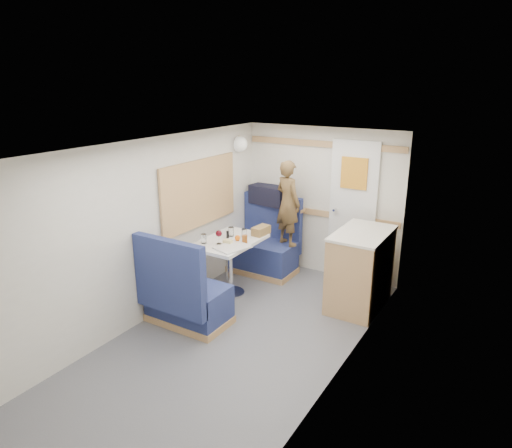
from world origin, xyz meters
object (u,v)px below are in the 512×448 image
Objects in this scene: wine_glass at (219,234)px; tumbler_left at (204,239)px; bench_far at (265,251)px; dome_light at (240,144)px; person at (288,203)px; tumbler_mid at (231,232)px; dinette_table at (229,252)px; orange_fruit at (238,238)px; beer_glass at (245,239)px; duffel_bag at (269,195)px; tumbler_right at (244,233)px; pepper_grinder at (228,234)px; galley_counter at (360,269)px; bread_loaf at (261,231)px; bench_near at (185,299)px; tray at (232,247)px; cheese_block at (228,241)px.

wine_glass is 1.47× the size of tumbler_left.
dome_light reaches higher than bench_far.
bench_far is 0.92× the size of person.
tumbler_left is at bearing -108.52° from tumbler_mid.
dinette_table is 13.59× the size of orange_fruit.
beer_glass is (0.22, -0.00, 0.20)m from dinette_table.
person is 0.47m from duffel_bag.
tumbler_right is at bearing 124.27° from beer_glass.
orange_fruit is (0.13, -0.01, 0.21)m from dinette_table.
tumbler_mid is 1.27× the size of pepper_grinder.
galley_counter reaches higher than tumbler_mid.
tumbler_right is at bearing -122.22° from bread_loaf.
dinette_table is 0.33m from wine_glass.
dinette_table is 1.22m from duffel_bag.
beer_glass is at bearing 75.37° from bench_near.
galley_counter is 1.48m from orange_fruit.
galley_counter is (1.47, -0.31, 0.17)m from bench_far.
beer_glass is at bearing 105.94° from person.
person is (0.33, 0.03, 0.72)m from bench_far.
duffel_bag reaches higher than bread_loaf.
tray is at bearing -61.34° from dome_light.
dome_light reaches higher than pepper_grinder.
galley_counter reaches higher than dinette_table.
beer_glass is at bearing 35.44° from wine_glass.
beer_glass is (-1.24, -0.55, 0.30)m from galley_counter.
tray is 4.17× the size of pepper_grinder.
dome_light is 0.53× the size of tray.
galley_counter is 8.86× the size of cheese_block.
galley_counter is at bearing 43.94° from bench_near.
dinette_table is at bearing -120.96° from bread_loaf.
beer_glass reaches higher than dinette_table.
tray is at bearing -8.70° from wine_glass.
tumbler_left reaches higher than tray.
tumbler_mid is at bearing 126.35° from tray.
pepper_grinder is at bearing -81.76° from duffel_bag.
bench_far is at bearing 80.29° from tumbler_left.
duffel_bag reaches higher than bench_near.
bench_far is at bearing 94.16° from cheese_block.
person is 16.83× the size of orange_fruit.
pepper_grinder is (-0.38, -0.85, -0.25)m from person.
bread_loaf is (0.25, 0.55, -0.07)m from wine_glass.
person is 0.96m from orange_fruit.
bread_loaf is at bearing -65.31° from bench_far.
bread_loaf reaches higher than orange_fruit.
dinette_table is 0.24m from cheese_block.
tumbler_left is at bearing -127.09° from dinette_table.
bench_far is 0.84m from tumbler_right.
wine_glass is 0.24m from pepper_grinder.
bread_loaf is (0.23, 1.24, 0.47)m from bench_near.
pepper_grinder is at bearing 169.53° from beer_glass.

